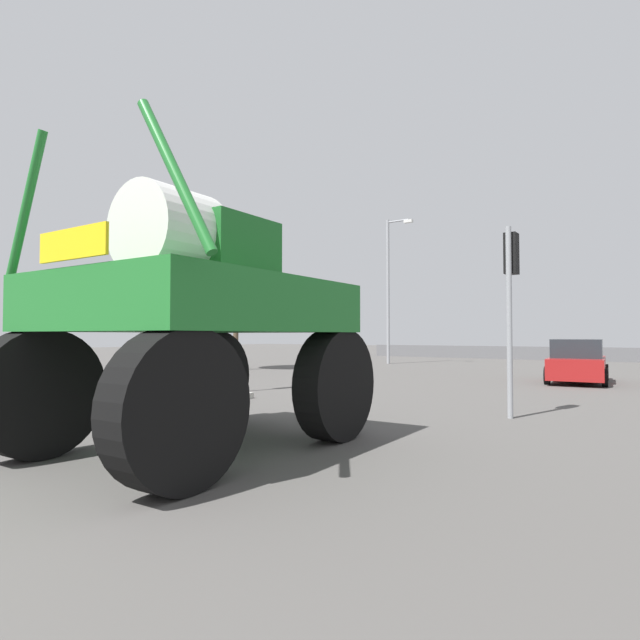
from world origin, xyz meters
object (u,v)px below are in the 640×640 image
at_px(streetlight_far_left, 390,284).
at_px(bare_tree_left, 236,261).
at_px(sedan_ahead, 577,362).
at_px(traffic_signal_near_left, 231,311).
at_px(traffic_signal_near_right, 511,279).
at_px(oversize_sprayer, 198,318).

bearing_deg(streetlight_far_left, bare_tree_left, -111.52).
height_order(sedan_ahead, traffic_signal_near_left, traffic_signal_near_left).
xyz_separation_m(traffic_signal_near_left, streetlight_far_left, (-3.10, 16.14, 2.30)).
bearing_deg(traffic_signal_near_right, sedan_ahead, 90.84).
relative_size(oversize_sprayer, sedan_ahead, 1.18).
height_order(oversize_sprayer, sedan_ahead, oversize_sprayer).
xyz_separation_m(oversize_sprayer, sedan_ahead, (2.87, 14.82, -1.19)).
bearing_deg(traffic_signal_near_left, streetlight_far_left, 100.86).
distance_m(sedan_ahead, traffic_signal_near_right, 9.46).
xyz_separation_m(sedan_ahead, traffic_signal_near_left, (-7.79, -9.22, 1.65)).
relative_size(oversize_sprayer, traffic_signal_near_left, 1.54).
relative_size(sedan_ahead, bare_tree_left, 0.62).
distance_m(traffic_signal_near_left, streetlight_far_left, 16.60).
bearing_deg(streetlight_far_left, traffic_signal_near_right, -55.70).
distance_m(traffic_signal_near_right, bare_tree_left, 16.41).
bearing_deg(sedan_ahead, traffic_signal_near_left, 134.62).
relative_size(traffic_signal_near_right, streetlight_far_left, 0.45).
xyz_separation_m(sedan_ahead, bare_tree_left, (-14.46, -2.15, 4.54)).
distance_m(streetlight_far_left, bare_tree_left, 9.77).
relative_size(traffic_signal_near_left, bare_tree_left, 0.48).
bearing_deg(traffic_signal_near_right, traffic_signal_near_left, 179.93).
height_order(traffic_signal_near_right, bare_tree_left, bare_tree_left).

